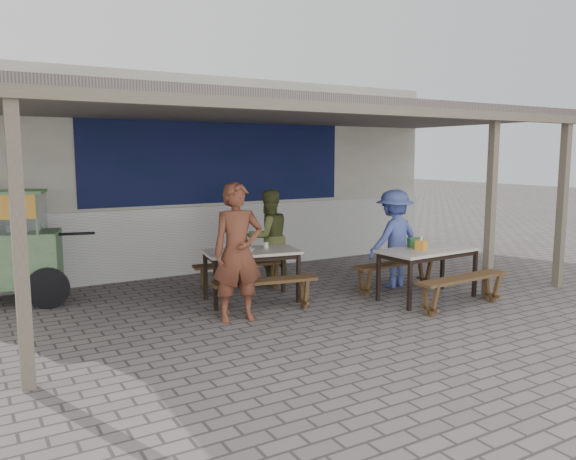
# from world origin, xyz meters

# --- Properties ---
(ground) EXTENTS (60.00, 60.00, 0.00)m
(ground) POSITION_xyz_m (0.00, 0.00, 0.00)
(ground) COLOR #67605D
(ground) RESTS_ON ground
(back_wall) EXTENTS (9.00, 1.28, 3.50)m
(back_wall) POSITION_xyz_m (-0.00, 3.58, 1.72)
(back_wall) COLOR silver
(back_wall) RESTS_ON ground
(warung_roof) EXTENTS (9.00, 4.21, 2.81)m
(warung_roof) POSITION_xyz_m (0.02, 0.90, 2.71)
(warung_roof) COLOR #635954
(warung_roof) RESTS_ON ground
(table_left) EXTENTS (1.44, 0.96, 0.75)m
(table_left) POSITION_xyz_m (-0.75, 0.71, 0.67)
(table_left) COLOR beige
(table_left) RESTS_ON ground
(bench_left_street) EXTENTS (1.46, 0.52, 0.45)m
(bench_left_street) POSITION_xyz_m (-0.85, 0.10, 0.34)
(bench_left_street) COLOR brown
(bench_left_street) RESTS_ON ground
(bench_left_wall) EXTENTS (1.46, 0.52, 0.45)m
(bench_left_wall) POSITION_xyz_m (-0.64, 1.32, 0.34)
(bench_left_wall) COLOR brown
(bench_left_wall) RESTS_ON ground
(table_right) EXTENTS (1.53, 0.82, 0.75)m
(table_right) POSITION_xyz_m (1.54, -0.49, 0.67)
(table_right) COLOR beige
(table_right) RESTS_ON ground
(bench_right_street) EXTENTS (1.60, 0.37, 0.45)m
(bench_right_street) POSITION_xyz_m (1.58, -1.13, 0.34)
(bench_right_street) COLOR brown
(bench_right_street) RESTS_ON ground
(bench_right_wall) EXTENTS (1.60, 0.37, 0.45)m
(bench_right_wall) POSITION_xyz_m (1.50, 0.15, 0.34)
(bench_right_wall) COLOR brown
(bench_right_wall) RESTS_ON ground
(vendor_cart) EXTENTS (2.09, 1.16, 1.62)m
(vendor_cart) POSITION_xyz_m (-3.82, 2.30, 0.88)
(vendor_cart) COLOR #6D9161
(vendor_cart) RESTS_ON ground
(patron_street_side) EXTENTS (0.71, 0.54, 1.78)m
(patron_street_side) POSITION_xyz_m (-1.32, -0.04, 0.89)
(patron_street_side) COLOR brown
(patron_street_side) RESTS_ON ground
(patron_wall_side) EXTENTS (0.76, 0.60, 1.55)m
(patron_wall_side) POSITION_xyz_m (-0.00, 1.57, 0.78)
(patron_wall_side) COLOR brown
(patron_wall_side) RESTS_ON ground
(patron_right_table) EXTENTS (1.07, 0.70, 1.57)m
(patron_right_table) POSITION_xyz_m (1.66, 0.39, 0.78)
(patron_right_table) COLOR #4F60B4
(patron_right_table) RESTS_ON ground
(tissue_box) EXTENTS (0.17, 0.17, 0.13)m
(tissue_box) POSITION_xyz_m (1.40, -0.49, 0.82)
(tissue_box) COLOR orange
(tissue_box) RESTS_ON table_right
(donation_box) EXTENTS (0.24, 0.19, 0.14)m
(donation_box) POSITION_xyz_m (1.49, -0.26, 0.82)
(donation_box) COLOR #2C6531
(donation_box) RESTS_ON table_right
(condiment_jar) EXTENTS (0.07, 0.07, 0.08)m
(condiment_jar) POSITION_xyz_m (-0.47, 0.78, 0.79)
(condiment_jar) COLOR silver
(condiment_jar) RESTS_ON table_left
(condiment_bowl) EXTENTS (0.19, 0.19, 0.04)m
(condiment_bowl) POSITION_xyz_m (-0.80, 0.69, 0.77)
(condiment_bowl) COLOR silver
(condiment_bowl) RESTS_ON table_left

